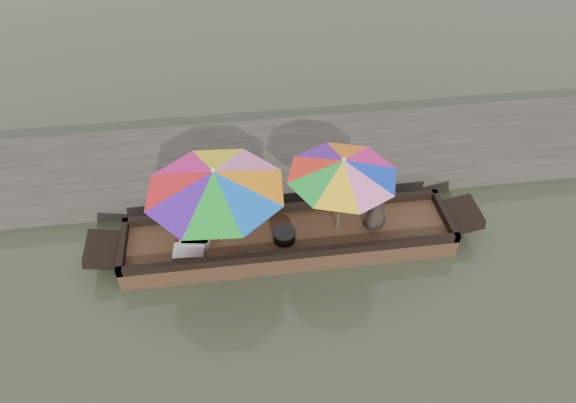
{
  "coord_description": "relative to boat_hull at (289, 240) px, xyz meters",
  "views": [
    {
      "loc": [
        -0.82,
        -6.03,
        6.73
      ],
      "look_at": [
        0.0,
        0.1,
        1.0
      ],
      "focal_mm": 32.0,
      "sensor_mm": 36.0,
      "label": 1
    }
  ],
  "objects": [
    {
      "name": "cooking_pot",
      "position": [
        -1.39,
        0.32,
        0.27
      ],
      "size": [
        0.35,
        0.35,
        0.18
      ],
      "primitive_type": "cylinder",
      "color": "black",
      "rests_on": "boat_hull"
    },
    {
      "name": "umbrella_stern",
      "position": [
        0.85,
        0.0,
        0.95
      ],
      "size": [
        1.94,
        1.94,
        1.55
      ],
      "primitive_type": null,
      "rotation": [
        0.0,
        0.0,
        0.08
      ],
      "color": "#E5147A",
      "rests_on": "boat_hull"
    },
    {
      "name": "tray_crayfish",
      "position": [
        -1.58,
        0.04,
        0.22
      ],
      "size": [
        0.55,
        0.41,
        0.09
      ],
      "primitive_type": "cube",
      "rotation": [
        0.0,
        0.0,
        -0.14
      ],
      "color": "silver",
      "rests_on": "boat_hull"
    },
    {
      "name": "umbrella_bow",
      "position": [
        -1.15,
        0.0,
        0.95
      ],
      "size": [
        2.84,
        2.84,
        1.55
      ],
      "primitive_type": null,
      "rotation": [
        0.0,
        0.0,
        0.32
      ],
      "color": "pink",
      "rests_on": "boat_hull"
    },
    {
      "name": "charcoal_grill",
      "position": [
        -0.1,
        -0.13,
        0.26
      ],
      "size": [
        0.38,
        0.38,
        0.18
      ],
      "primitive_type": "cylinder",
      "color": "black",
      "rests_on": "boat_hull"
    },
    {
      "name": "water",
      "position": [
        0.0,
        0.0,
        -0.17
      ],
      "size": [
        80.0,
        80.0,
        0.0
      ],
      "primitive_type": "plane",
      "color": "#343E27",
      "rests_on": "ground"
    },
    {
      "name": "tray_scallop",
      "position": [
        -1.7,
        -0.21,
        0.21
      ],
      "size": [
        0.53,
        0.39,
        0.06
      ],
      "primitive_type": "cube",
      "rotation": [
        0.0,
        0.0,
        -0.08
      ],
      "color": "silver",
      "rests_on": "boat_hull"
    },
    {
      "name": "supply_bag",
      "position": [
        -0.98,
        0.17,
        0.3
      ],
      "size": [
        0.35,
        0.32,
        0.26
      ],
      "primitive_type": "cube",
      "rotation": [
        0.0,
        0.0,
        -0.43
      ],
      "color": "silver",
      "rests_on": "boat_hull"
    },
    {
      "name": "dock",
      "position": [
        0.0,
        2.2,
        0.08
      ],
      "size": [
        22.0,
        2.2,
        0.5
      ],
      "primitive_type": "cube",
      "color": "#2D2B26",
      "rests_on": "ground"
    },
    {
      "name": "vendor",
      "position": [
        1.49,
        -0.01,
        0.72
      ],
      "size": [
        0.63,
        0.58,
        1.08
      ],
      "primitive_type": "imported",
      "rotation": [
        0.0,
        0.0,
        3.71
      ],
      "color": "black",
      "rests_on": "boat_hull"
    },
    {
      "name": "boat_hull",
      "position": [
        0.0,
        0.0,
        0.0
      ],
      "size": [
        5.65,
        1.2,
        0.35
      ],
      "primitive_type": "cube",
      "color": "#382315",
      "rests_on": "water"
    }
  ]
}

